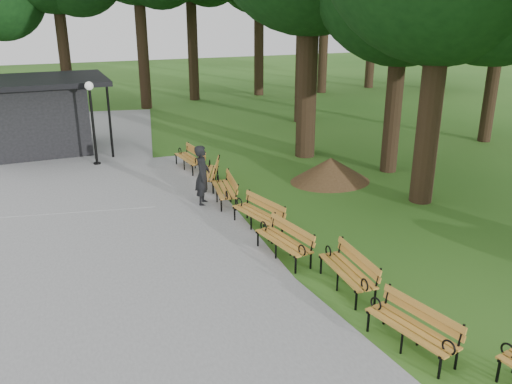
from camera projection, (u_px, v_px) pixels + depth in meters
name	position (u px, v px, depth m)	size (l,w,h in m)	color
ground	(298.00, 275.00, 12.29)	(100.00, 100.00, 0.00)	#2D601B
path	(106.00, 248.00, 13.54)	(12.00, 38.00, 0.06)	gray
person	(203.00, 176.00, 16.27)	(0.69, 0.45, 1.90)	black
kiosk	(38.00, 116.00, 21.90)	(4.93, 4.29, 3.09)	black
lamp_post	(91.00, 106.00, 19.81)	(0.32, 0.32, 3.21)	black
dirt_mound	(331.00, 170.00, 18.57)	(2.41, 2.41, 0.87)	#47301C
bench_1	(411.00, 328.00, 9.52)	(1.90, 0.64, 0.88)	orange
bench_2	(347.00, 271.00, 11.55)	(1.90, 0.64, 0.88)	orange
bench_3	(283.00, 241.00, 12.98)	(1.90, 0.64, 0.88)	orange
bench_4	(258.00, 214.00, 14.64)	(1.90, 0.64, 0.88)	orange
bench_5	(224.00, 190.00, 16.58)	(1.90, 0.64, 0.88)	orange
bench_6	(209.00, 173.00, 18.15)	(1.90, 0.64, 0.88)	orange
bench_7	(189.00, 159.00, 19.83)	(1.90, 0.64, 0.88)	orange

